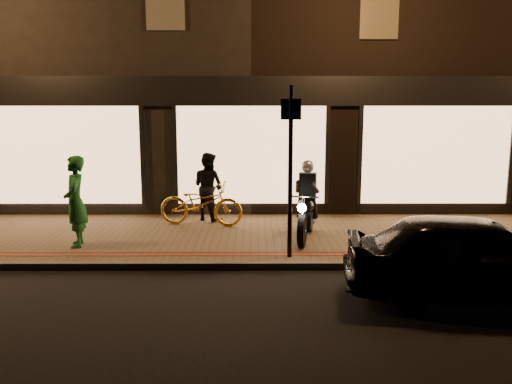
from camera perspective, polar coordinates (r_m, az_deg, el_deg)
ground at (r=8.65m, az=-0.68°, el=-8.90°), size 90.00×90.00×0.00m
sidewalk at (r=10.55m, az=-0.59°, el=-5.17°), size 50.00×4.00×0.12m
kerb_stone at (r=8.68m, az=-0.68°, el=-8.42°), size 50.00×0.14×0.12m
red_kerb_lines at (r=9.14m, az=-0.65°, el=-7.08°), size 50.00×0.26×0.01m
building_row at (r=17.27m, az=-0.45°, el=14.51°), size 48.00×10.11×8.50m
motorcycle at (r=10.15m, az=5.78°, el=-1.89°), size 0.72×1.92×1.59m
sign_post at (r=8.66m, az=3.95°, el=3.29°), size 0.35×0.10×3.00m
bicycle_gold at (r=11.31m, az=-6.31°, el=-1.31°), size 2.00×1.01×1.00m
person_green at (r=10.07m, az=-19.94°, el=-1.03°), size 0.58×0.73×1.74m
person_dark at (r=11.79m, az=-5.49°, el=0.62°), size 0.99×0.95×1.61m
parked_car at (r=7.84m, az=23.90°, el=-6.82°), size 3.87×1.93×1.27m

